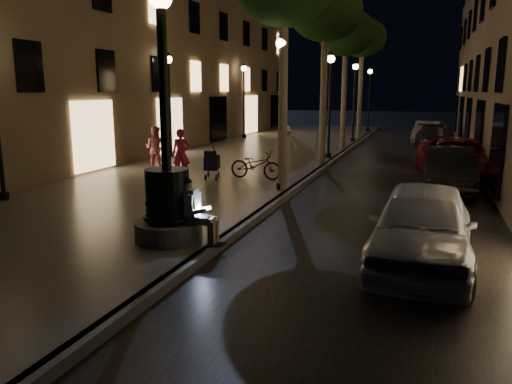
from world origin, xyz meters
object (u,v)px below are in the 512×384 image
at_px(car_second, 449,169).
at_px(bicycle, 256,165).
at_px(lamp_curb_c, 355,91).
at_px(pedestrian_white, 286,144).
at_px(tree_second, 326,13).
at_px(car_rear, 434,138).
at_px(pedestrian_red, 181,154).
at_px(car_third, 456,159).
at_px(tree_far, 362,39).
at_px(seated_man_laptop, 195,209).
at_px(lamp_curb_b, 330,91).
at_px(stroller, 212,163).
at_px(lamp_left_c, 244,91).
at_px(lamp_left_b, 169,91).
at_px(car_front, 422,226).
at_px(pedestrian_pink, 155,148).
at_px(lamp_curb_a, 281,91).
at_px(tree_third, 346,34).
at_px(car_fifth, 427,133).
at_px(fountain_lamppost, 167,193).
at_px(lamp_curb_d, 369,91).

bearing_deg(car_second, bicycle, -172.36).
distance_m(lamp_curb_c, pedestrian_white, 10.71).
relative_size(tree_second, bicycle, 3.89).
height_order(car_rear, pedestrian_red, pedestrian_red).
bearing_deg(bicycle, car_third, -57.65).
bearing_deg(tree_far, seated_man_laptop, -90.40).
xyz_separation_m(lamp_curb_b, stroller, (-2.81, -6.97, -2.46)).
distance_m(lamp_left_c, pedestrian_red, 15.91).
xyz_separation_m(tree_far, lamp_left_b, (-7.18, -12.00, -3.20)).
bearing_deg(pedestrian_white, tree_far, -128.56).
distance_m(tree_far, lamp_left_c, 8.11).
xyz_separation_m(tree_far, lamp_curb_c, (-0.08, -2.00, -3.20)).
height_order(lamp_curb_c, lamp_left_c, same).
distance_m(car_front, pedestrian_pink, 12.61).
relative_size(lamp_curb_a, pedestrian_red, 2.71).
bearing_deg(lamp_curb_c, lamp_left_b, -125.37).
xyz_separation_m(lamp_curb_a, car_second, (5.04, 2.49, -2.52)).
height_order(car_second, pedestrian_white, pedestrian_white).
bearing_deg(tree_far, pedestrian_red, -102.48).
relative_size(tree_third, car_second, 1.65).
xyz_separation_m(seated_man_laptop, lamp_curb_b, (0.09, 14.00, 2.32)).
xyz_separation_m(lamp_curb_a, car_third, (5.38, 5.03, -2.47)).
height_order(car_fifth, bicycle, car_fifth).
bearing_deg(pedestrian_red, car_second, -4.04).
bearing_deg(stroller, lamp_left_b, 115.48).
bearing_deg(pedestrian_pink, tree_third, -125.14).
height_order(car_fifth, pedestrian_red, pedestrian_red).
bearing_deg(tree_third, lamp_left_c, 150.60).
relative_size(fountain_lamppost, lamp_curb_c, 1.08).
relative_size(lamp_left_b, car_second, 1.11).
relative_size(lamp_curb_c, car_front, 1.06).
relative_size(seated_man_laptop, car_rear, 0.28).
xyz_separation_m(tree_third, car_fifth, (4.30, 6.04, -5.45)).
height_order(lamp_left_b, car_front, lamp_left_b).
distance_m(seated_man_laptop, car_rear, 20.57).
bearing_deg(tree_second, lamp_curb_b, 92.86).
bearing_deg(car_second, tree_far, 106.69).
xyz_separation_m(lamp_curb_a, lamp_curb_c, (0.00, 16.00, 0.00)).
distance_m(tree_third, car_front, 18.64).
bearing_deg(pedestrian_pink, lamp_left_c, -88.98).
distance_m(lamp_left_b, stroller, 7.01).
bearing_deg(lamp_curb_a, car_second, 26.27).
distance_m(stroller, pedestrian_white, 4.81).
distance_m(car_rear, bicycle, 13.87).
distance_m(seated_man_laptop, pedestrian_pink, 10.02).
distance_m(car_rear, car_fifth, 4.05).
bearing_deg(seated_man_laptop, lamp_curb_d, 89.83).
bearing_deg(pedestrian_white, fountain_lamppost, 61.56).
bearing_deg(lamp_left_b, car_rear, 34.20).
distance_m(lamp_left_c, pedestrian_pink, 13.98).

